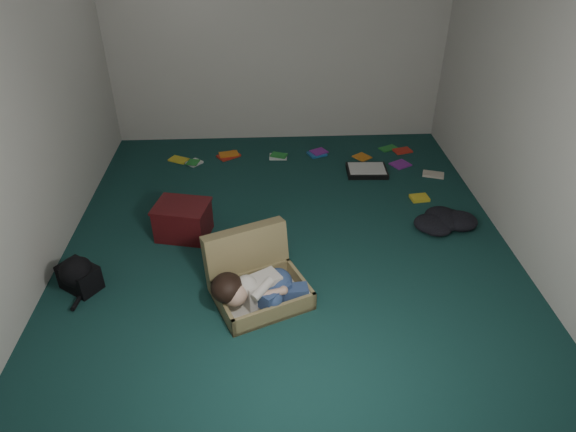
{
  "coord_description": "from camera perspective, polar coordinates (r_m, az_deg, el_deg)",
  "views": [
    {
      "loc": [
        -0.19,
        -3.84,
        2.78
      ],
      "look_at": [
        0.0,
        -0.15,
        0.35
      ],
      "focal_mm": 32.0,
      "sensor_mm": 36.0,
      "label": 1
    }
  ],
  "objects": [
    {
      "name": "wall_left",
      "position": [
        4.5,
        -26.97,
        10.5
      ],
      "size": [
        0.0,
        4.5,
        4.5
      ],
      "primitive_type": "plane",
      "rotation": [
        1.57,
        0.0,
        1.57
      ],
      "color": "silver",
      "rests_on": "ground"
    },
    {
      "name": "wall_back",
      "position": [
        6.27,
        -1.21,
        19.65
      ],
      "size": [
        4.5,
        0.0,
        4.5
      ],
      "primitive_type": "plane",
      "rotation": [
        1.57,
        0.0,
        0.0
      ],
      "color": "silver",
      "rests_on": "ground"
    },
    {
      "name": "book_scatter",
      "position": [
        6.07,
        4.29,
        6.06
      ],
      "size": [
        3.09,
        1.4,
        0.02
      ],
      "color": "yellow",
      "rests_on": "floor"
    },
    {
      "name": "person",
      "position": [
        3.92,
        -3.3,
        -8.06
      ],
      "size": [
        0.76,
        0.4,
        0.31
      ],
      "rotation": [
        0.0,
        0.0,
        0.4
      ],
      "color": "beige",
      "rests_on": "suitcase"
    },
    {
      "name": "wall_front",
      "position": [
        2.18,
        2.91,
        -9.39
      ],
      "size": [
        4.5,
        0.0,
        4.5
      ],
      "primitive_type": "plane",
      "rotation": [
        -1.57,
        0.0,
        0.0
      ],
      "color": "silver",
      "rests_on": "ground"
    },
    {
      "name": "floor",
      "position": [
        4.74,
        -0.09,
        -2.54
      ],
      "size": [
        4.5,
        4.5,
        0.0
      ],
      "primitive_type": "plane",
      "color": "#143A36",
      "rests_on": "ground"
    },
    {
      "name": "maroon_bin",
      "position": [
        4.8,
        -11.59,
        -0.44
      ],
      "size": [
        0.55,
        0.47,
        0.33
      ],
      "rotation": [
        0.0,
        0.0,
        -0.22
      ],
      "color": "#450E10",
      "rests_on": "floor"
    },
    {
      "name": "clothing_pile",
      "position": [
        5.1,
        17.22,
        -0.43
      ],
      "size": [
        0.52,
        0.45,
        0.15
      ],
      "primitive_type": null,
      "rotation": [
        0.0,
        0.0,
        -0.19
      ],
      "color": "black",
      "rests_on": "floor"
    },
    {
      "name": "backpack",
      "position": [
        4.46,
        -22.17,
        -6.24
      ],
      "size": [
        0.49,
        0.47,
        0.23
      ],
      "primitive_type": null,
      "rotation": [
        0.0,
        0.0,
        -0.62
      ],
      "color": "black",
      "rests_on": "floor"
    },
    {
      "name": "suitcase",
      "position": [
        4.08,
        -3.61,
        -6.88
      ],
      "size": [
        0.89,
        0.88,
        0.5
      ],
      "rotation": [
        0.0,
        0.0,
        0.4
      ],
      "color": "olive",
      "rests_on": "floor"
    },
    {
      "name": "wall_right",
      "position": [
        4.66,
        25.81,
        11.55
      ],
      "size": [
        0.0,
        4.5,
        4.5
      ],
      "primitive_type": "plane",
      "rotation": [
        1.57,
        0.0,
        -1.57
      ],
      "color": "silver",
      "rests_on": "ground"
    },
    {
      "name": "paper_tray",
      "position": [
        5.88,
        8.74,
        5.02
      ],
      "size": [
        0.46,
        0.35,
        0.06
      ],
      "rotation": [
        0.0,
        0.0,
        -0.04
      ],
      "color": "black",
      "rests_on": "floor"
    }
  ]
}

